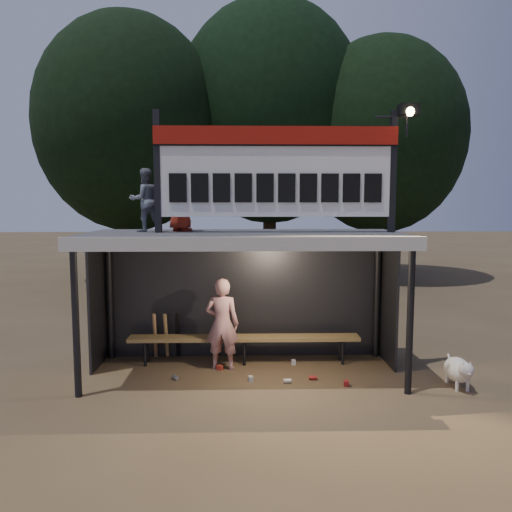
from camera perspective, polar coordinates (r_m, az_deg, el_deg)
The scene contains 13 objects.
ground at distance 8.39m, azimuth -1.34°, elevation -13.32°, with size 80.00×80.00×0.00m, color brown.
player at distance 8.43m, azimuth -3.88°, elevation -7.74°, with size 0.56×0.37×1.55m, color silver.
child_a at distance 8.25m, azimuth -12.62°, elevation 6.24°, with size 0.49×0.39×1.02m, color slate.
child_b at distance 8.35m, azimuth -8.57°, elevation 6.36°, with size 0.50×0.33×1.03m, color #9D2818.
dugout_shelter at distance 8.21m, azimuth -1.37°, elevation -0.49°, with size 5.10×2.08×2.32m.
scoreboard_assembly at distance 7.94m, azimuth 2.69°, elevation 9.96°, with size 4.10×0.27×1.99m.
bench at distance 8.78m, azimuth -1.35°, elevation -9.46°, with size 4.00×0.35×0.48m.
tree_left at distance 18.55m, azimuth -14.28°, elevation 14.38°, with size 6.46×6.46×9.27m.
tree_mid at distance 19.73m, azimuth 1.60°, elevation 15.97°, with size 7.22×7.22×10.36m.
tree_right at distance 19.23m, azimuth 14.07°, elevation 13.11°, with size 6.08×6.08×8.72m.
dog at distance 8.30m, azimuth 22.16°, elevation -11.97°, with size 0.36×0.81×0.49m.
bats at distance 9.15m, azimuth -10.23°, elevation -8.93°, with size 0.49×0.33×0.84m.
litter at distance 8.23m, azimuth 1.52°, elevation -13.43°, with size 2.75×1.14×0.08m.
Camera 1 is at (-0.00, -7.91, 2.79)m, focal length 35.00 mm.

